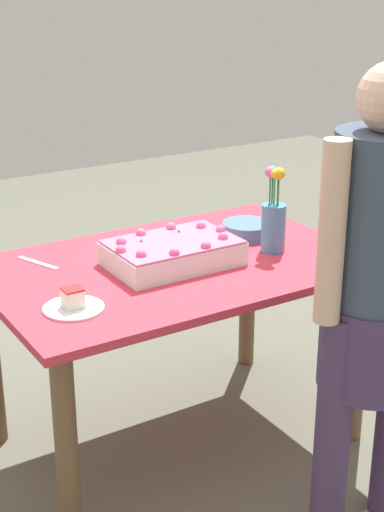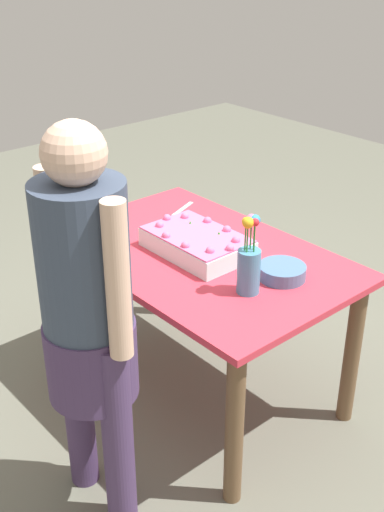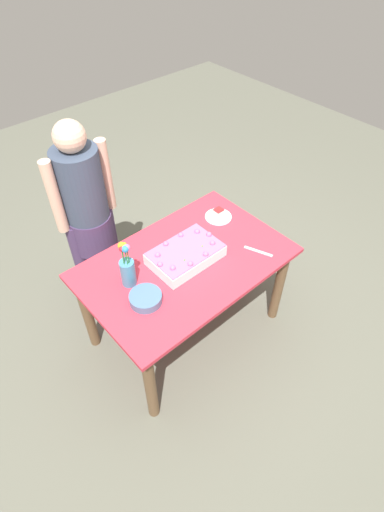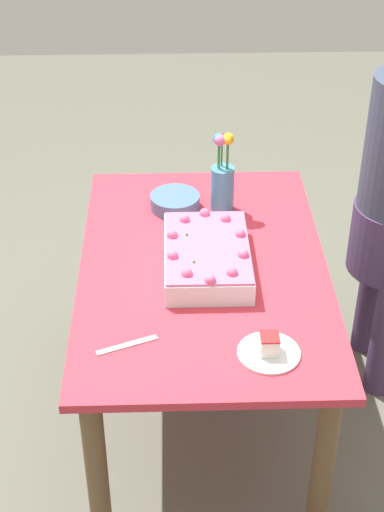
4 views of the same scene
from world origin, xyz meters
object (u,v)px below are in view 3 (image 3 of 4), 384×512
serving_plate_with_slice (218,215)px  sheet_cake (186,254)px  cake_knife (258,251)px  fruit_bowl (146,298)px  flower_vase (127,269)px  person_standing (86,209)px

serving_plate_with_slice → sheet_cake: bearing=20.0°
cake_knife → fruit_bowl: size_ratio=1.02×
serving_plate_with_slice → fruit_bowl: bearing=17.7°
flower_vase → fruit_bowl: size_ratio=1.67×
fruit_bowl → person_standing: bearing=-98.7°
sheet_cake → fruit_bowl: bearing=14.9°
serving_plate_with_slice → fruit_bowl: 0.89m
sheet_cake → serving_plate_with_slice: size_ratio=2.35×
sheet_cake → serving_plate_with_slice: (-0.45, -0.16, -0.03)m
cake_knife → serving_plate_with_slice: bearing=-28.3°
sheet_cake → cake_knife: size_ratio=2.31×
sheet_cake → cake_knife: sheet_cake is taller
sheet_cake → flower_vase: (0.38, -0.08, 0.08)m
sheet_cake → cake_knife: bearing=147.1°
cake_knife → sheet_cake: bearing=35.4°
person_standing → fruit_bowl: bearing=-8.7°
flower_vase → fruit_bowl: (0.01, 0.18, -0.10)m
serving_plate_with_slice → person_standing: person_standing is taller
serving_plate_with_slice → fruit_bowl: serving_plate_with_slice is taller
cake_knife → flower_vase: bearing=45.2°
cake_knife → flower_vase: (0.78, -0.34, 0.12)m
flower_vase → fruit_bowl: flower_vase is taller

